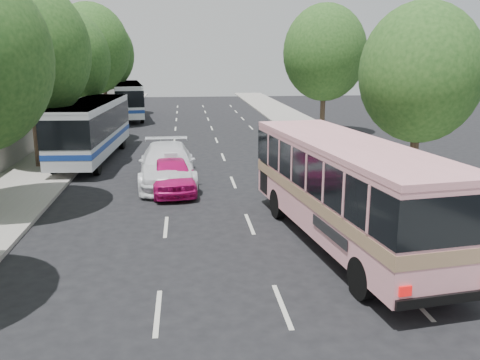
{
  "coord_description": "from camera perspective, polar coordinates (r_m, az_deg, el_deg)",
  "views": [
    {
      "loc": [
        -1.18,
        -12.7,
        5.74
      ],
      "look_at": [
        0.66,
        3.97,
        1.6
      ],
      "focal_mm": 38.0,
      "sensor_mm": 36.0,
      "label": 1
    }
  ],
  "objects": [
    {
      "name": "tree_left_e",
      "position": [
        43.26,
        -16.44,
        14.24
      ],
      "size": [
        6.3,
        6.3,
        9.82
      ],
      "color": "#38281E",
      "rests_on": "ground"
    },
    {
      "name": "sidewalk_left",
      "position": [
        33.99,
        -18.66,
        3.54
      ],
      "size": [
        4.0,
        90.0,
        0.15
      ],
      "primitive_type": "cube",
      "color": "#9E998E",
      "rests_on": "ground"
    },
    {
      "name": "ground",
      "position": [
        13.99,
        -0.91,
        -10.36
      ],
      "size": [
        120.0,
        120.0,
        0.0
      ],
      "primitive_type": "plane",
      "color": "black",
      "rests_on": "ground"
    },
    {
      "name": "tree_right_near",
      "position": [
        22.92,
        19.89,
        11.72
      ],
      "size": [
        5.1,
        5.1,
        7.95
      ],
      "color": "#38281E",
      "rests_on": "ground"
    },
    {
      "name": "sidewalk_right",
      "position": [
        34.57,
        10.09,
        4.2
      ],
      "size": [
        4.0,
        90.0,
        0.12
      ],
      "primitive_type": "cube",
      "color": "#9E998E",
      "rests_on": "ground"
    },
    {
      "name": "white_pickup",
      "position": [
        23.33,
        -8.17,
        1.73
      ],
      "size": [
        2.73,
        6.23,
        1.78
      ],
      "primitive_type": "imported",
      "rotation": [
        0.0,
        0.0,
        0.04
      ],
      "color": "white",
      "rests_on": "ground"
    },
    {
      "name": "tree_left_f",
      "position": [
        51.19,
        -15.08,
        13.7
      ],
      "size": [
        5.88,
        5.88,
        9.16
      ],
      "color": "#38281E",
      "rests_on": "ground"
    },
    {
      "name": "tree_left_c",
      "position": [
        27.67,
        -22.56,
        13.64
      ],
      "size": [
        6.0,
        6.0,
        9.35
      ],
      "color": "#38281E",
      "rests_on": "ground"
    },
    {
      "name": "tree_right_far",
      "position": [
        38.05,
        9.66,
        14.26
      ],
      "size": [
        6.0,
        6.0,
        9.35
      ],
      "color": "#38281E",
      "rests_on": "ground"
    },
    {
      "name": "pink_taxi",
      "position": [
        21.99,
        -7.7,
        0.64
      ],
      "size": [
        2.27,
        4.61,
        1.51
      ],
      "primitive_type": "imported",
      "rotation": [
        0.0,
        0.0,
        0.11
      ],
      "color": "#D01270",
      "rests_on": "ground"
    },
    {
      "name": "taxi_roof_sign",
      "position": [
        21.81,
        -7.77,
        2.81
      ],
      "size": [
        0.57,
        0.24,
        0.18
      ],
      "primitive_type": "cube",
      "rotation": [
        0.0,
        0.0,
        0.11
      ],
      "color": "silver",
      "rests_on": "pink_taxi"
    },
    {
      "name": "low_wall",
      "position": [
        34.29,
        -21.71,
        4.77
      ],
      "size": [
        0.3,
        90.0,
        1.5
      ],
      "primitive_type": "cube",
      "color": "#9E998E",
      "rests_on": "sidewalk_left"
    },
    {
      "name": "tour_coach_front",
      "position": [
        29.48,
        -16.32,
        5.95
      ],
      "size": [
        2.94,
        11.0,
        3.26
      ],
      "rotation": [
        0.0,
        0.0,
        -0.05
      ],
      "color": "silver",
      "rests_on": "ground"
    },
    {
      "name": "tree_left_d",
      "position": [
        35.41,
        -18.75,
        12.99
      ],
      "size": [
        5.52,
        5.52,
        8.6
      ],
      "color": "#38281E",
      "rests_on": "ground"
    },
    {
      "name": "tour_coach_rear",
      "position": [
        48.39,
        -12.49,
        9.06
      ],
      "size": [
        3.78,
        11.05,
        3.24
      ],
      "rotation": [
        0.0,
        0.0,
        0.13
      ],
      "color": "white",
      "rests_on": "ground"
    },
    {
      "name": "pink_bus",
      "position": [
        15.67,
        11.76,
        -0.16
      ],
      "size": [
        3.93,
        10.43,
        3.25
      ],
      "rotation": [
        0.0,
        0.0,
        0.13
      ],
      "color": "pink",
      "rests_on": "ground"
    }
  ]
}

